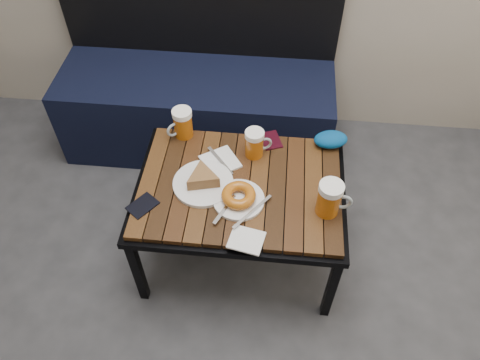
# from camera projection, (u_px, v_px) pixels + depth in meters

# --- Properties ---
(bench) EXTENTS (1.40, 0.50, 0.95)m
(bench) POSITION_uv_depth(u_px,v_px,m) (198.00, 101.00, 2.49)
(bench) COLOR black
(bench) RESTS_ON ground
(cafe_table) EXTENTS (0.84, 0.62, 0.47)m
(cafe_table) POSITION_uv_depth(u_px,v_px,m) (240.00, 192.00, 1.89)
(cafe_table) COLOR black
(cafe_table) RESTS_ON ground
(beer_mug_left) EXTENTS (0.12, 0.12, 0.14)m
(beer_mug_left) POSITION_uv_depth(u_px,v_px,m) (182.00, 123.00, 1.99)
(beer_mug_left) COLOR #AB530D
(beer_mug_left) RESTS_ON cafe_table
(beer_mug_centre) EXTENTS (0.12, 0.10, 0.13)m
(beer_mug_centre) POSITION_uv_depth(u_px,v_px,m) (255.00, 143.00, 1.92)
(beer_mug_centre) COLOR #AB530D
(beer_mug_centre) RESTS_ON cafe_table
(beer_mug_right) EXTENTS (0.13, 0.09, 0.15)m
(beer_mug_right) POSITION_uv_depth(u_px,v_px,m) (330.00, 199.00, 1.71)
(beer_mug_right) COLOR #AB530D
(beer_mug_right) RESTS_ON cafe_table
(plate_pie) EXTENTS (0.24, 0.24, 0.07)m
(plate_pie) POSITION_uv_depth(u_px,v_px,m) (203.00, 180.00, 1.83)
(plate_pie) COLOR white
(plate_pie) RESTS_ON cafe_table
(plate_bagel) EXTENTS (0.23, 0.24, 0.06)m
(plate_bagel) POSITION_uv_depth(u_px,v_px,m) (239.00, 197.00, 1.78)
(plate_bagel) COLOR white
(plate_bagel) RESTS_ON cafe_table
(napkin_left) EXTENTS (0.19, 0.19, 0.01)m
(napkin_left) POSITION_uv_depth(u_px,v_px,m) (220.00, 161.00, 1.93)
(napkin_left) COLOR white
(napkin_left) RESTS_ON cafe_table
(napkin_right) EXTENTS (0.14, 0.13, 0.01)m
(napkin_right) POSITION_uv_depth(u_px,v_px,m) (246.00, 240.00, 1.68)
(napkin_right) COLOR white
(napkin_right) RESTS_ON cafe_table
(passport_navy) EXTENTS (0.13, 0.14, 0.01)m
(passport_navy) POSITION_uv_depth(u_px,v_px,m) (143.00, 205.00, 1.78)
(passport_navy) COLOR black
(passport_navy) RESTS_ON cafe_table
(passport_burgundy) EXTENTS (0.11, 0.13, 0.01)m
(passport_burgundy) POSITION_uv_depth(u_px,v_px,m) (271.00, 140.00, 2.01)
(passport_burgundy) COLOR black
(passport_burgundy) RESTS_ON cafe_table
(knit_pouch) EXTENTS (0.16, 0.12, 0.06)m
(knit_pouch) POSITION_uv_depth(u_px,v_px,m) (331.00, 139.00, 1.98)
(knit_pouch) COLOR navy
(knit_pouch) RESTS_ON cafe_table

